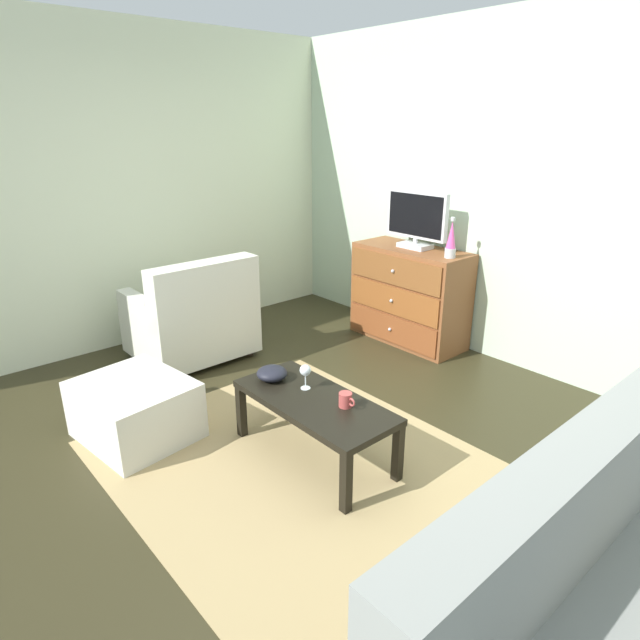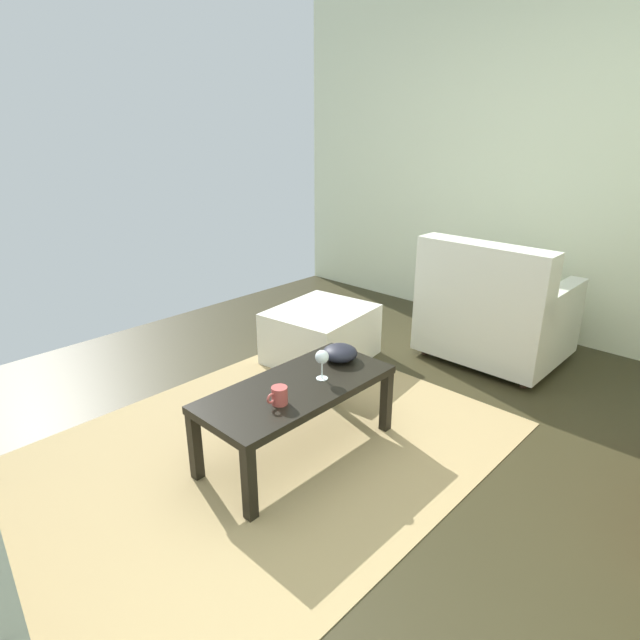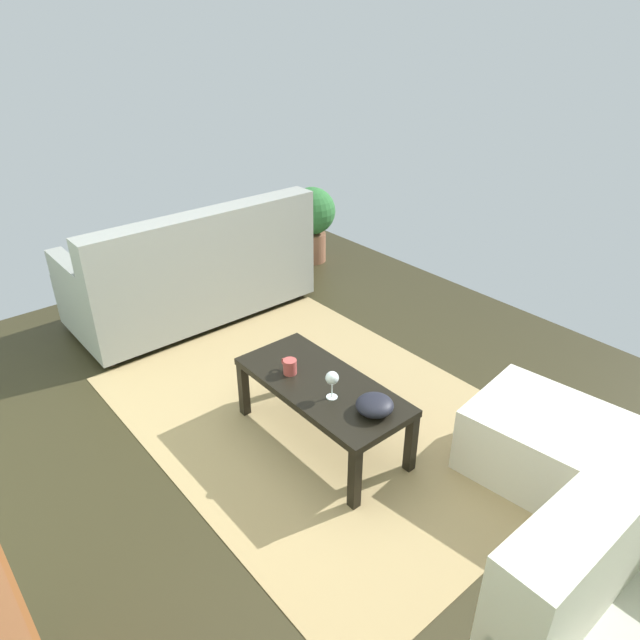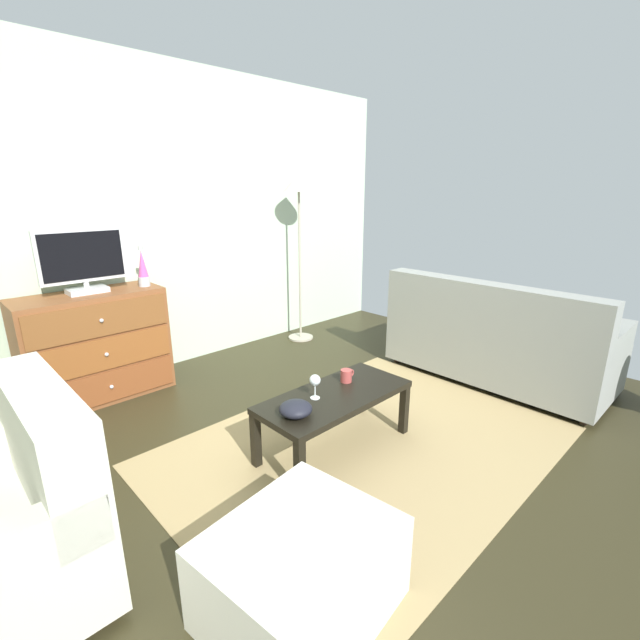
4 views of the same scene
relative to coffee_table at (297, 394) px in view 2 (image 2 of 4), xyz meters
name	(u,v)px [view 2 (image 2 of 4)]	position (x,y,z in m)	size (l,w,h in m)	color
ground_plane	(311,458)	(-0.03, 0.06, -0.37)	(5.50, 4.69, 0.05)	#2E2A18
wall_plain_left	(542,160)	(-2.54, 0.06, 1.01)	(0.12, 4.69, 2.71)	beige
area_rug	(257,454)	(0.17, -0.14, -0.34)	(2.60, 1.90, 0.01)	#A1895B
coffee_table	(297,394)	(0.00, 0.00, 0.00)	(1.03, 0.46, 0.39)	black
wine_glass	(322,358)	(-0.13, 0.04, 0.17)	(0.07, 0.07, 0.16)	silver
mug	(279,396)	(0.19, 0.07, 0.09)	(0.11, 0.08, 0.08)	#A7433F
bowl_decorative	(340,353)	(-0.36, -0.04, 0.09)	(0.19, 0.19, 0.09)	black
armchair	(494,313)	(-1.77, 0.18, 0.01)	(0.80, 0.91, 0.89)	#332319
ottoman	(321,334)	(-0.93, -0.71, -0.15)	(0.70, 0.60, 0.38)	silver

